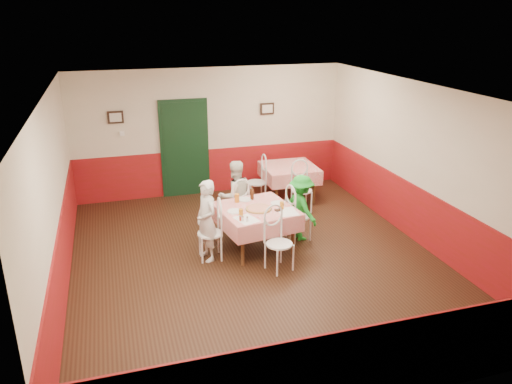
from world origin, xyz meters
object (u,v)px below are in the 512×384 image
object	(u,v)px
wallet	(278,210)
diner_left	(207,221)
glass_b	(282,205)
pizza	(259,209)
chair_second_b	(302,191)
chair_right	(298,216)
diner_far	(235,196)
chair_near	(279,244)
diner_right	(301,208)
chair_far	(236,208)
second_table	(289,183)
chair_second_a	(256,183)
glass_a	(241,213)
beer_bottle	(252,193)
main_table	(256,228)
chair_left	(210,234)
glass_c	(237,198)

from	to	relation	value
wallet	diner_left	xyz separation A→B (m)	(-1.22, 0.08, -0.08)
glass_b	pizza	bearing A→B (deg)	166.73
chair_second_b	glass_b	world-z (taller)	chair_second_b
chair_right	diner_far	bearing A→B (deg)	44.13
chair_near	diner_right	size ratio (longest dim) A/B	0.74
chair_far	chair_right	bearing A→B (deg)	127.14
second_table	diner_far	size ratio (longest dim) A/B	0.82
chair_right	chair_second_a	bearing A→B (deg)	-2.86
chair_second_b	glass_a	xyz separation A→B (m)	(-1.74, -1.66, 0.37)
diner_right	beer_bottle	bearing A→B (deg)	57.52
glass_a	wallet	bearing A→B (deg)	4.82
pizza	diner_far	size ratio (longest dim) A/B	0.31
main_table	chair_second_a	xyz separation A→B (m)	(0.64, 2.13, 0.08)
main_table	second_table	xyz separation A→B (m)	(1.39, 2.13, 0.00)
chair_right	glass_b	bearing A→B (deg)	116.82
pizza	diner_far	world-z (taller)	diner_far
diner_right	glass_a	bearing A→B (deg)	93.95
pizza	wallet	size ratio (longest dim) A/B	3.88
chair_second_a	chair_right	bearing A→B (deg)	7.01
chair_far	chair_second_b	size ratio (longest dim) A/B	1.00
diner_far	second_table	bearing A→B (deg)	-151.51
beer_bottle	chair_near	bearing A→B (deg)	-85.97
chair_left	pizza	world-z (taller)	chair_left
chair_right	glass_b	world-z (taller)	chair_right
chair_second_b	diner_left	distance (m)	2.75
chair_second_b	glass_a	world-z (taller)	chair_second_b
diner_left	glass_c	bearing A→B (deg)	112.38
main_table	diner_far	bearing A→B (deg)	99.22
main_table	glass_b	xyz separation A→B (m)	(0.41, -0.17, 0.45)
chair_second_a	glass_a	size ratio (longest dim) A/B	6.96
chair_second_a	glass_a	world-z (taller)	chair_second_a
glass_a	chair_second_a	bearing A→B (deg)	67.76
glass_b	glass_a	bearing A→B (deg)	-171.43
chair_left	beer_bottle	world-z (taller)	beer_bottle
main_table	glass_c	world-z (taller)	glass_c
glass_b	wallet	distance (m)	0.11
second_table	diner_right	bearing A→B (deg)	-104.29
chair_second_b	diner_far	size ratio (longest dim) A/B	0.66
chair_left	pizza	distance (m)	0.92
wallet	diner_right	world-z (taller)	diner_right
second_table	chair_right	bearing A→B (deg)	-105.56
diner_right	main_table	bearing A→B (deg)	84.05
main_table	chair_near	xyz separation A→B (m)	(0.14, -0.84, 0.08)
chair_second_b	diner_right	world-z (taller)	diner_right
beer_bottle	diner_far	xyz separation A→B (m)	(-0.19, 0.48, -0.20)
chair_second_a	pizza	distance (m)	2.32
chair_second_b	diner_left	world-z (taller)	diner_left
chair_second_a	pizza	size ratio (longest dim) A/B	2.11
chair_near	glass_c	xyz separation A→B (m)	(-0.38, 1.20, 0.39)
chair_far	glass_a	size ratio (longest dim) A/B	6.96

